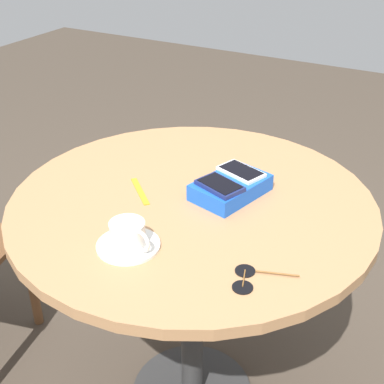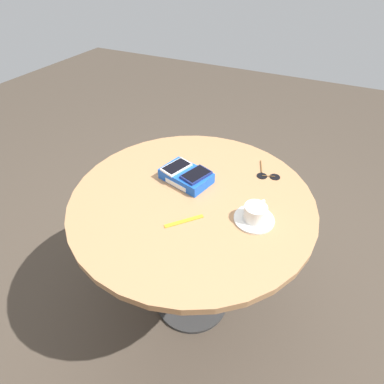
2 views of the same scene
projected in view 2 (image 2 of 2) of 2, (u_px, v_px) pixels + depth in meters
name	position (u px, v px, depth m)	size (l,w,h in m)	color
ground_plane	(192.00, 299.00, 1.72)	(8.00, 8.00, 0.00)	#42382D
round_table	(192.00, 217.00, 1.30)	(0.99, 0.99, 0.78)	#2D2D2D
phone_box	(186.00, 176.00, 1.28)	(0.23, 0.18, 0.05)	blue
phone_white	(176.00, 167.00, 1.29)	(0.11, 0.14, 0.01)	silver
phone_navy	(196.00, 175.00, 1.24)	(0.11, 0.14, 0.01)	navy
saucer	(254.00, 219.00, 1.11)	(0.15, 0.15, 0.01)	silver
coffee_cup	(256.00, 212.00, 1.09)	(0.08, 0.11, 0.06)	silver
lanyard_strap	(184.00, 221.00, 1.11)	(0.15, 0.02, 0.00)	orange
sunglasses	(268.00, 175.00, 1.32)	(0.12, 0.13, 0.01)	black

